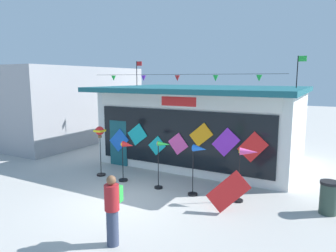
# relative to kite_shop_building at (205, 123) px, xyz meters

# --- Properties ---
(ground_plane) EXTENTS (80.00, 80.00, 0.00)m
(ground_plane) POSITION_rel_kite_shop_building_xyz_m (-0.27, -6.06, -1.75)
(ground_plane) COLOR #ADAAA5
(kite_shop_building) EXTENTS (8.69, 6.57, 4.73)m
(kite_shop_building) POSITION_rel_kite_shop_building_xyz_m (0.00, 0.00, 0.00)
(kite_shop_building) COLOR silver
(kite_shop_building) RESTS_ON ground_plane
(wind_spinner_far_left) EXTENTS (0.35, 0.35, 1.98)m
(wind_spinner_far_left) POSITION_rel_kite_shop_building_xyz_m (-2.68, -4.32, -0.20)
(wind_spinner_far_left) COLOR black
(wind_spinner_far_left) RESTS_ON ground_plane
(wind_spinner_left) EXTENTS (0.71, 0.34, 1.53)m
(wind_spinner_left) POSITION_rel_kite_shop_building_xyz_m (-1.31, -4.44, -0.64)
(wind_spinner_left) COLOR black
(wind_spinner_left) RESTS_ON ground_plane
(wind_spinner_center_left) EXTENTS (0.61, 0.29, 1.70)m
(wind_spinner_center_left) POSITION_rel_kite_shop_building_xyz_m (0.22, -4.48, -0.60)
(wind_spinner_center_left) COLOR black
(wind_spinner_center_left) RESTS_ON ground_plane
(wind_spinner_center_right) EXTENTS (0.64, 0.32, 1.72)m
(wind_spinner_center_right) POSITION_rel_kite_shop_building_xyz_m (1.57, -4.48, -0.47)
(wind_spinner_center_right) COLOR black
(wind_spinner_center_right) RESTS_ON ground_plane
(wind_spinner_right) EXTENTS (0.71, 0.36, 1.75)m
(wind_spinner_right) POSITION_rel_kite_shop_building_xyz_m (3.08, -4.29, -0.39)
(wind_spinner_right) COLOR black
(wind_spinner_right) RESTS_ON ground_plane
(person_near_camera) EXTENTS (0.34, 0.46, 1.68)m
(person_near_camera) POSITION_rel_kite_shop_building_xyz_m (1.03, -8.19, -0.86)
(person_near_camera) COLOR #333D56
(person_near_camera) RESTS_ON ground_plane
(trash_bin) EXTENTS (0.52, 0.52, 0.96)m
(trash_bin) POSITION_rel_kite_shop_building_xyz_m (5.37, -3.93, -1.27)
(trash_bin) COLOR #2D4238
(trash_bin) RESTS_ON ground_plane
(display_kite_on_ground) EXTENTS (1.25, 0.38, 1.25)m
(display_kite_on_ground) POSITION_rel_kite_shop_building_xyz_m (2.83, -5.21, -1.13)
(display_kite_on_ground) COLOR red
(display_kite_on_ground) RESTS_ON ground_plane
(neighbour_building) EXTENTS (5.18, 9.17, 4.49)m
(neighbour_building) POSITION_rel_kite_shop_building_xyz_m (-9.54, 0.53, 0.49)
(neighbour_building) COLOR #99999E
(neighbour_building) RESTS_ON ground_plane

